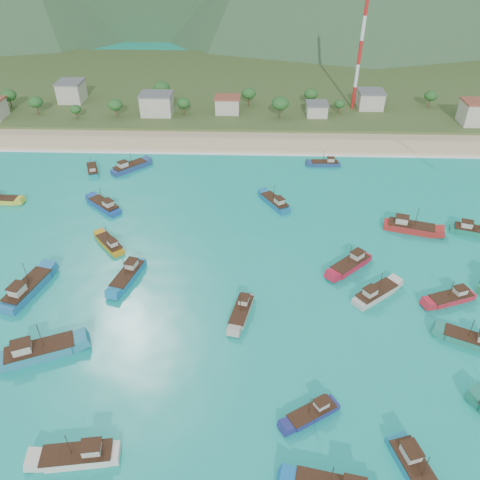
{
  "coord_description": "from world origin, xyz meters",
  "views": [
    {
      "loc": [
        4.28,
        -66.33,
        62.51
      ],
      "look_at": [
        1.38,
        18.0,
        3.0
      ],
      "focal_mm": 35.0,
      "sensor_mm": 36.0,
      "label": 1
    }
  ],
  "objects_px": {
    "boat_3": "(128,276)",
    "boat_20": "(451,298)",
    "boat_22": "(39,352)",
    "boat_25": "(79,456)",
    "boat_15": "(110,245)",
    "boat_16": "(375,294)",
    "boat_19": "(275,203)",
    "boat_21": "(325,164)",
    "boat_8": "(474,231)",
    "radio_tower": "(362,41)",
    "boat_13": "(0,200)",
    "boat_24": "(417,473)",
    "boat_28": "(93,171)",
    "boat_32": "(351,265)",
    "boat_7": "(410,228)",
    "boat_14": "(241,312)",
    "boat_2": "(312,414)",
    "boat_26": "(472,341)",
    "boat_27": "(27,290)",
    "boat_12": "(130,168)",
    "boat_9": "(105,206)"
  },
  "relations": [
    {
      "from": "boat_7",
      "to": "boat_20",
      "type": "xyz_separation_m",
      "value": [
        1.59,
        -24.5,
        -0.23
      ]
    },
    {
      "from": "boat_8",
      "to": "boat_25",
      "type": "xyz_separation_m",
      "value": [
        -75.49,
        -58.18,
        0.04
      ]
    },
    {
      "from": "boat_9",
      "to": "boat_24",
      "type": "distance_m",
      "value": 90.8
    },
    {
      "from": "boat_2",
      "to": "boat_28",
      "type": "relative_size",
      "value": 0.93
    },
    {
      "from": "boat_24",
      "to": "boat_32",
      "type": "distance_m",
      "value": 45.24
    },
    {
      "from": "boat_22",
      "to": "boat_25",
      "type": "bearing_deg",
      "value": 11.92
    },
    {
      "from": "boat_2",
      "to": "boat_24",
      "type": "height_order",
      "value": "boat_24"
    },
    {
      "from": "radio_tower",
      "to": "boat_16",
      "type": "relative_size",
      "value": 4.77
    },
    {
      "from": "boat_7",
      "to": "boat_19",
      "type": "relative_size",
      "value": 1.21
    },
    {
      "from": "boat_13",
      "to": "boat_26",
      "type": "bearing_deg",
      "value": 68.95
    },
    {
      "from": "boat_13",
      "to": "boat_20",
      "type": "xyz_separation_m",
      "value": [
        105.11,
        -34.24,
        0.02
      ]
    },
    {
      "from": "boat_7",
      "to": "boat_16",
      "type": "xyz_separation_m",
      "value": [
        -12.9,
        -23.83,
        -0.15
      ]
    },
    {
      "from": "boat_2",
      "to": "boat_8",
      "type": "xyz_separation_m",
      "value": [
        42.55,
        50.15,
        0.2
      ]
    },
    {
      "from": "boat_20",
      "to": "boat_13",
      "type": "bearing_deg",
      "value": 51.66
    },
    {
      "from": "boat_15",
      "to": "boat_16",
      "type": "height_order",
      "value": "boat_16"
    },
    {
      "from": "boat_24",
      "to": "boat_2",
      "type": "bearing_deg",
      "value": -50.99
    },
    {
      "from": "boat_27",
      "to": "boat_32",
      "type": "relative_size",
      "value": 1.3
    },
    {
      "from": "boat_2",
      "to": "boat_32",
      "type": "bearing_deg",
      "value": -48.75
    },
    {
      "from": "boat_13",
      "to": "boat_19",
      "type": "xyz_separation_m",
      "value": [
        71.78,
        1.07,
        0.06
      ]
    },
    {
      "from": "boat_2",
      "to": "boat_21",
      "type": "bearing_deg",
      "value": -39.01
    },
    {
      "from": "boat_2",
      "to": "boat_15",
      "type": "relative_size",
      "value": 1.0
    },
    {
      "from": "boat_13",
      "to": "boat_24",
      "type": "distance_m",
      "value": 112.86
    },
    {
      "from": "boat_22",
      "to": "boat_28",
      "type": "height_order",
      "value": "boat_22"
    },
    {
      "from": "boat_7",
      "to": "boat_21",
      "type": "distance_m",
      "value": 38.1
    },
    {
      "from": "boat_28",
      "to": "boat_32",
      "type": "relative_size",
      "value": 0.92
    },
    {
      "from": "boat_8",
      "to": "boat_19",
      "type": "height_order",
      "value": "boat_8"
    },
    {
      "from": "radio_tower",
      "to": "boat_15",
      "type": "height_order",
      "value": "radio_tower"
    },
    {
      "from": "boat_12",
      "to": "boat_13",
      "type": "height_order",
      "value": "boat_12"
    },
    {
      "from": "boat_8",
      "to": "boat_22",
      "type": "height_order",
      "value": "boat_22"
    },
    {
      "from": "boat_19",
      "to": "boat_21",
      "type": "height_order",
      "value": "boat_19"
    },
    {
      "from": "boat_15",
      "to": "boat_24",
      "type": "bearing_deg",
      "value": -83.89
    },
    {
      "from": "boat_26",
      "to": "boat_27",
      "type": "xyz_separation_m",
      "value": [
        -83.49,
        10.46,
        0.25
      ]
    },
    {
      "from": "boat_9",
      "to": "boat_20",
      "type": "distance_m",
      "value": 83.45
    },
    {
      "from": "boat_13",
      "to": "boat_20",
      "type": "distance_m",
      "value": 110.55
    },
    {
      "from": "boat_8",
      "to": "boat_27",
      "type": "distance_m",
      "value": 99.68
    },
    {
      "from": "boat_2",
      "to": "boat_32",
      "type": "height_order",
      "value": "boat_32"
    },
    {
      "from": "boat_3",
      "to": "boat_20",
      "type": "height_order",
      "value": "boat_3"
    },
    {
      "from": "boat_2",
      "to": "boat_32",
      "type": "xyz_separation_m",
      "value": [
        11.47,
        36.39,
        0.23
      ]
    },
    {
      "from": "boat_21",
      "to": "boat_26",
      "type": "bearing_deg",
      "value": -166.73
    },
    {
      "from": "boat_12",
      "to": "boat_13",
      "type": "xyz_separation_m",
      "value": [
        -29.51,
        -19.8,
        -0.15
      ]
    },
    {
      "from": "boat_8",
      "to": "boat_24",
      "type": "xyz_separation_m",
      "value": [
        -29.4,
        -58.97,
        0.07
      ]
    },
    {
      "from": "boat_27",
      "to": "boat_28",
      "type": "relative_size",
      "value": 1.41
    },
    {
      "from": "boat_21",
      "to": "boat_32",
      "type": "xyz_separation_m",
      "value": [
        -0.18,
        -49.13,
        0.22
      ]
    },
    {
      "from": "boat_3",
      "to": "boat_32",
      "type": "bearing_deg",
      "value": -158.47
    },
    {
      "from": "boat_20",
      "to": "boat_27",
      "type": "relative_size",
      "value": 0.77
    },
    {
      "from": "boat_12",
      "to": "boat_16",
      "type": "xyz_separation_m",
      "value": [
        61.11,
        -53.37,
        -0.05
      ]
    },
    {
      "from": "boat_24",
      "to": "boat_9",
      "type": "bearing_deg",
      "value": -65.11
    },
    {
      "from": "boat_13",
      "to": "boat_24",
      "type": "relative_size",
      "value": 0.83
    },
    {
      "from": "boat_16",
      "to": "boat_14",
      "type": "bearing_deg",
      "value": -115.78
    },
    {
      "from": "boat_12",
      "to": "boat_27",
      "type": "xyz_separation_m",
      "value": [
        -7.93,
        -54.67,
        0.17
      ]
    }
  ]
}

